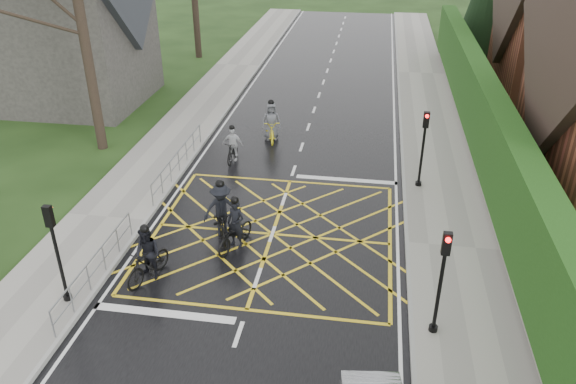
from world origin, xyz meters
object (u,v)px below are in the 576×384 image
(cyclist_back, at_px, (148,259))
(cyclist_mid, at_px, (221,215))
(cyclist_rear, at_px, (236,231))
(cyclist_front, at_px, (233,148))
(cyclist_lead, at_px, (271,126))

(cyclist_back, xyz_separation_m, cyclist_mid, (1.54, 2.73, 0.05))
(cyclist_rear, distance_m, cyclist_mid, 0.93)
(cyclist_back, height_order, cyclist_mid, cyclist_mid)
(cyclist_back, relative_size, cyclist_mid, 0.86)
(cyclist_front, bearing_deg, cyclist_mid, -78.19)
(cyclist_mid, relative_size, cyclist_front, 1.39)
(cyclist_mid, relative_size, cyclist_lead, 1.07)
(cyclist_mid, bearing_deg, cyclist_back, -141.52)
(cyclist_rear, xyz_separation_m, cyclist_back, (-2.18, -2.08, 0.11))
(cyclist_back, relative_size, cyclist_lead, 0.92)
(cyclist_back, bearing_deg, cyclist_lead, 100.51)
(cyclist_back, distance_m, cyclist_lead, 11.32)
(cyclist_rear, bearing_deg, cyclist_lead, 112.71)
(cyclist_mid, height_order, cyclist_front, cyclist_mid)
(cyclist_rear, relative_size, cyclist_lead, 0.96)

